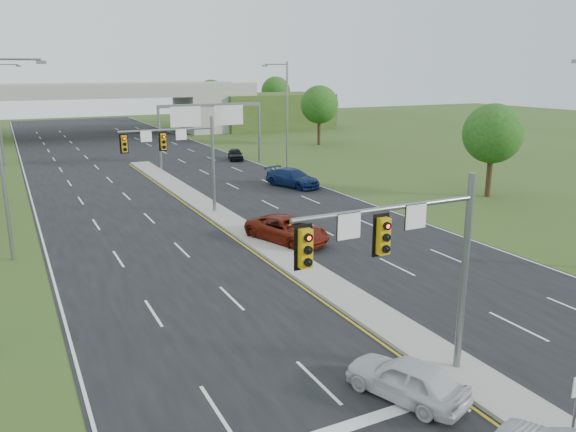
# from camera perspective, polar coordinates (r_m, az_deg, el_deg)

# --- Properties ---
(ground) EXTENTS (240.00, 240.00, 0.00)m
(ground) POSITION_cam_1_polar(r_m,az_deg,el_deg) (21.15, 16.70, -14.80)
(ground) COLOR #384B1B
(ground) RESTS_ON ground
(road) EXTENTS (24.00, 160.00, 0.02)m
(road) POSITION_cam_1_polar(r_m,az_deg,el_deg) (50.85, -11.23, 2.83)
(road) COLOR black
(road) RESTS_ON ground
(median) EXTENTS (2.00, 54.00, 0.16)m
(median) POSITION_cam_1_polar(r_m,az_deg,el_deg) (39.68, -6.49, -0.16)
(median) COLOR gray
(median) RESTS_ON road
(median_nose) EXTENTS (2.00, 2.00, 0.16)m
(median_nose) POSITION_cam_1_polar(r_m,az_deg,el_deg) (18.89, 25.49, -19.19)
(median_nose) COLOR gray
(median_nose) RESTS_ON road
(lane_markings) EXTENTS (23.72, 160.00, 0.01)m
(lane_markings) POSITION_cam_1_polar(r_m,az_deg,el_deg) (44.96, -9.85, 1.38)
(lane_markings) COLOR gold
(lane_markings) RESTS_ON road
(signal_mast_near) EXTENTS (6.62, 0.60, 7.00)m
(signal_mast_near) POSITION_cam_1_polar(r_m,az_deg,el_deg) (17.80, 12.64, -3.55)
(signal_mast_near) COLOR slate
(signal_mast_near) RESTS_ON ground
(signal_mast_far) EXTENTS (6.62, 0.60, 7.00)m
(signal_mast_far) POSITION_cam_1_polar(r_m,az_deg,el_deg) (39.88, -10.72, 6.54)
(signal_mast_far) COLOR slate
(signal_mast_far) RESTS_ON ground
(sign_gantry) EXTENTS (11.58, 0.44, 6.67)m
(sign_gantry) POSITION_cam_1_polar(r_m,az_deg,el_deg) (61.47, -7.96, 9.90)
(sign_gantry) COLOR slate
(sign_gantry) RESTS_ON ground
(overpass) EXTENTS (80.00, 14.00, 8.10)m
(overpass) POSITION_cam_1_polar(r_m,az_deg,el_deg) (94.21, -18.96, 9.84)
(overpass) COLOR gray
(overpass) RESTS_ON ground
(lightpole_l_mid) EXTENTS (2.85, 0.25, 11.00)m
(lightpole_l_mid) POSITION_cam_1_polar(r_m,az_deg,el_deg) (33.30, -26.94, 6.04)
(lightpole_l_mid) COLOR slate
(lightpole_l_mid) RESTS_ON ground
(lightpole_l_far) EXTENTS (2.85, 0.25, 11.00)m
(lightpole_l_far) POSITION_cam_1_polar(r_m,az_deg,el_deg) (68.17, -27.25, 9.63)
(lightpole_l_far) COLOR slate
(lightpole_l_far) RESTS_ON ground
(lightpole_r_far) EXTENTS (2.85, 0.25, 11.00)m
(lightpole_r_far) POSITION_cam_1_polar(r_m,az_deg,el_deg) (59.42, -0.26, 10.72)
(lightpole_r_far) COLOR slate
(lightpole_r_far) RESTS_ON ground
(tree_r_near) EXTENTS (4.80, 4.80, 7.60)m
(tree_r_near) POSITION_cam_1_polar(r_m,az_deg,el_deg) (48.52, 20.09, 7.86)
(tree_r_near) COLOR #382316
(tree_r_near) RESTS_ON ground
(tree_r_mid) EXTENTS (5.20, 5.20, 8.12)m
(tree_r_mid) POSITION_cam_1_polar(r_m,az_deg,el_deg) (78.65, 3.21, 11.22)
(tree_r_mid) COLOR #382316
(tree_r_mid) RESTS_ON ground
(tree_back_c) EXTENTS (5.60, 5.60, 8.32)m
(tree_back_c) POSITION_cam_1_polar(r_m,az_deg,el_deg) (113.41, -7.80, 12.16)
(tree_back_c) COLOR #382316
(tree_back_c) RESTS_ON ground
(tree_back_d) EXTENTS (6.00, 6.00, 8.85)m
(tree_back_d) POSITION_cam_1_polar(r_m,az_deg,el_deg) (118.73, -1.26, 12.55)
(tree_back_d) COLOR #382316
(tree_back_d) RESTS_ON ground
(car_white) EXTENTS (2.91, 4.31, 1.36)m
(car_white) POSITION_cam_1_polar(r_m,az_deg,el_deg) (18.87, 11.91, -15.84)
(car_white) COLOR silver
(car_white) RESTS_ON road
(car_far_a) EXTENTS (4.20, 6.11, 1.55)m
(car_far_a) POSITION_cam_1_polar(r_m,az_deg,el_deg) (33.95, -0.06, -1.39)
(car_far_a) COLOR #631609
(car_far_a) RESTS_ON road
(car_far_b) EXTENTS (3.94, 5.88, 1.58)m
(car_far_b) POSITION_cam_1_polar(r_m,az_deg,el_deg) (50.24, 0.49, 3.90)
(car_far_b) COLOR #0D2051
(car_far_b) RESTS_ON road
(car_far_c) EXTENTS (2.53, 4.14, 1.32)m
(car_far_c) POSITION_cam_1_polar(r_m,az_deg,el_deg) (65.65, -5.35, 6.27)
(car_far_c) COLOR black
(car_far_c) RESTS_ON road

